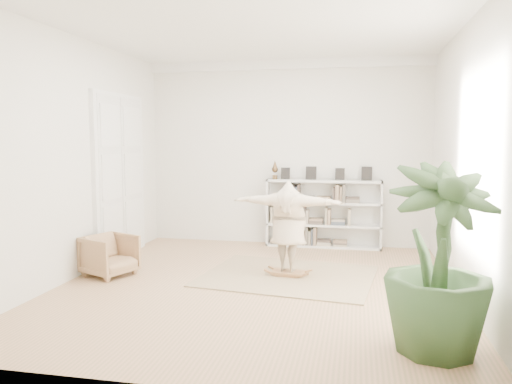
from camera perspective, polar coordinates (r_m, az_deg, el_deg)
floor at (r=7.21m, az=0.05°, el=-10.67°), size 6.00×6.00×0.00m
room_shell at (r=9.91m, az=3.53°, el=14.36°), size 6.00×6.00×6.00m
doors at (r=9.06m, az=-15.26°, el=1.56°), size 0.09×1.78×2.92m
bookshelf at (r=9.71m, az=7.67°, el=-2.53°), size 2.20×0.35×1.64m
armchair at (r=7.97m, az=-16.37°, el=-6.96°), size 0.89×0.88×0.63m
rug at (r=7.68m, az=3.68°, el=-9.55°), size 2.74×2.30×0.02m
rocker_board at (r=7.67m, az=3.69°, el=-9.16°), size 0.51×0.34×0.10m
person at (r=7.51m, az=3.72°, el=-3.67°), size 1.74×0.67×1.38m
houseplant at (r=5.13m, az=20.11°, el=-7.20°), size 1.30×1.30×1.86m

